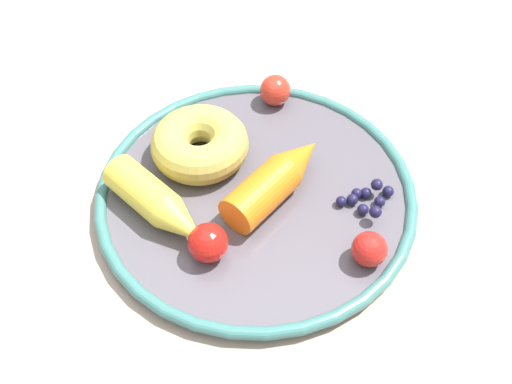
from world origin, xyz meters
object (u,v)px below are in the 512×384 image
object	(u,v)px
donut	(200,144)
tomato_far	(369,249)
blueberry_pile	(368,199)
tomato_near	(208,243)
carrot_yellow	(159,204)
dining_table	(245,279)
carrot_orange	(277,179)
plate	(256,194)
tomato_mid	(275,90)

from	to	relation	value
donut	tomato_far	xyz separation A→B (m)	(0.10, 0.17, -0.00)
blueberry_pile	tomato_near	size ratio (longest dim) A/B	1.53
carrot_yellow	blueberry_pile	world-z (taller)	carrot_yellow
carrot_yellow	dining_table	bearing A→B (deg)	91.62
blueberry_pile	tomato_far	xyz separation A→B (m)	(0.06, 0.00, 0.01)
carrot_orange	carrot_yellow	xyz separation A→B (m)	(0.05, -0.11, -0.00)
dining_table	plate	distance (m)	0.11
carrot_yellow	blueberry_pile	distance (m)	0.20
tomato_mid	dining_table	bearing A→B (deg)	-2.74
dining_table	donut	size ratio (longest dim) A/B	9.59
plate	donut	bearing A→B (deg)	-121.24
tomato_near	plate	bearing A→B (deg)	158.07
donut	tomato_near	world-z (taller)	donut
carrot_yellow	blueberry_pile	bearing A→B (deg)	102.62
dining_table	carrot_yellow	bearing A→B (deg)	-88.38
tomato_near	blueberry_pile	bearing A→B (deg)	119.59
carrot_yellow	donut	world-z (taller)	donut
plate	donut	distance (m)	0.08
tomato_mid	plate	bearing A→B (deg)	-1.04
dining_table	tomato_far	xyz separation A→B (m)	(0.02, 0.12, 0.12)
donut	dining_table	bearing A→B (deg)	35.98
carrot_yellow	tomato_mid	size ratio (longest dim) A/B	3.52
plate	carrot_orange	distance (m)	0.03
dining_table	plate	bearing A→B (deg)	171.68
tomato_near	tomato_mid	bearing A→B (deg)	170.86
plate	tomato_near	bearing A→B (deg)	-21.93
tomato_far	blueberry_pile	bearing A→B (deg)	-178.16
carrot_orange	tomato_mid	size ratio (longest dim) A/B	3.71
dining_table	blueberry_pile	distance (m)	0.16
plate	carrot_orange	bearing A→B (deg)	99.00
dining_table	tomato_near	bearing A→B (deg)	-33.95
dining_table	carrot_orange	xyz separation A→B (m)	(-0.04, 0.03, 0.12)
dining_table	donut	distance (m)	0.15
blueberry_pile	tomato_far	distance (m)	0.07
plate	carrot_orange	xyz separation A→B (m)	(-0.00, 0.02, 0.02)
tomato_near	tomato_mid	world-z (taller)	tomato_near
carrot_orange	carrot_yellow	bearing A→B (deg)	-66.52
tomato_mid	carrot_yellow	bearing A→B (deg)	-26.59
dining_table	blueberry_pile	size ratio (longest dim) A/B	17.21
carrot_orange	blueberry_pile	xyz separation A→B (m)	(0.00, 0.09, -0.01)
carrot_orange	donut	size ratio (longest dim) A/B	1.27
carrot_yellow	blueberry_pile	size ratio (longest dim) A/B	2.17
donut	tomato_far	bearing A→B (deg)	59.50
dining_table	carrot_orange	bearing A→B (deg)	149.41
donut	plate	bearing A→B (deg)	58.76
tomato_far	tomato_near	bearing A→B (deg)	-84.04
carrot_orange	blueberry_pile	size ratio (longest dim) A/B	2.28
blueberry_pile	tomato_far	bearing A→B (deg)	1.84
tomato_near	tomato_far	xyz separation A→B (m)	(-0.01, 0.14, -0.00)
tomato_mid	donut	bearing A→B (deg)	-34.56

